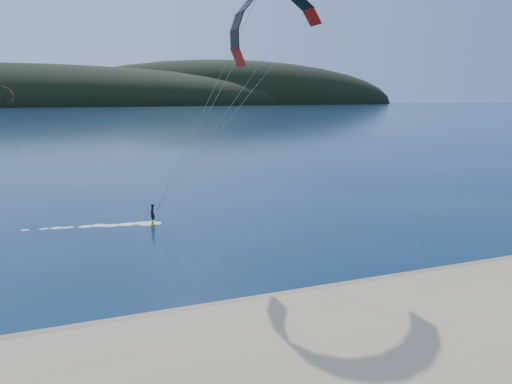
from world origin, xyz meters
TOP-DOWN VIEW (x-y plane):
  - ground at (0.00, 0.00)m, footprint 1800.00×1800.00m
  - wet_sand at (0.00, 4.50)m, footprint 220.00×2.50m
  - headland at (0.63, 745.28)m, footprint 1200.00×310.00m
  - kitesurfer_near at (10.44, 20.99)m, footprint 25.34×6.10m
  - kitesurfer_far at (-25.66, 199.83)m, footprint 11.83×7.16m

SIDE VIEW (x-z plane):
  - ground at x=0.00m, z-range 0.00..0.00m
  - headland at x=0.63m, z-range -70.00..70.00m
  - wet_sand at x=0.00m, z-range 0.00..0.10m
  - kitesurfer_far at x=-25.66m, z-range 3.67..18.34m
  - kitesurfer_near at x=10.44m, z-range 5.12..24.72m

